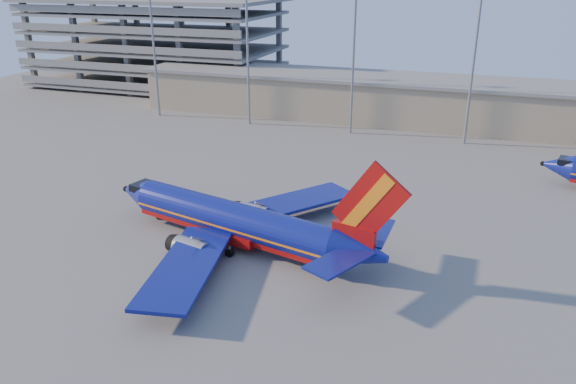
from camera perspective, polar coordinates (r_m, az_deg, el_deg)
name	(u,v)px	position (r m, az deg, el deg)	size (l,w,h in m)	color
ground	(295,245)	(60.92, 0.72, -5.44)	(220.00, 220.00, 0.00)	slate
terminal_building	(443,102)	(112.11, 15.45, 8.81)	(122.00, 16.00, 8.50)	gray
parking_garage	(156,39)	(149.30, -13.23, 14.94)	(62.00, 32.00, 21.40)	slate
light_mast_row	(413,36)	(98.70, 12.62, 15.22)	(101.60, 1.60, 28.65)	gray
aircraft_main	(240,223)	(60.16, -4.92, -3.11)	(35.87, 34.10, 12.33)	navy
baggage_tug	(182,274)	(54.92, -10.76, -8.17)	(2.42, 1.90, 1.52)	yellow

